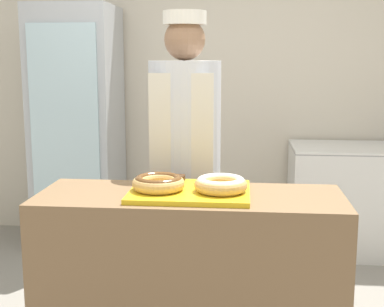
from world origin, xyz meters
name	(u,v)px	position (x,y,z in m)	size (l,w,h in m)	color
wall_back	(215,79)	(0.00, 2.13, 1.35)	(8.00, 0.06, 2.70)	beige
display_counter	(190,282)	(0.00, 0.00, 0.44)	(1.46, 0.54, 0.89)	brown
serving_tray	(190,192)	(0.00, 0.00, 0.90)	(0.57, 0.44, 0.02)	yellow
donut_chocolate_glaze	(158,182)	(-0.15, -0.03, 0.95)	(0.25, 0.25, 0.07)	tan
donut_light_glaze	(221,184)	(0.15, -0.03, 0.95)	(0.25, 0.25, 0.07)	tan
brownie_back_left	(177,178)	(-0.08, 0.16, 0.93)	(0.07, 0.07, 0.03)	#382111
brownie_back_right	(209,179)	(0.08, 0.16, 0.93)	(0.07, 0.07, 0.03)	#382111
baker_person	(185,160)	(-0.09, 0.60, 0.94)	(0.42, 0.42, 1.79)	#4C4C51
beverage_fridge	(78,128)	(-1.09, 1.74, 0.97)	(0.64, 0.65, 1.94)	#ADB2B7
chest_freezer	(355,199)	(1.14, 1.75, 0.43)	(1.02, 0.64, 0.85)	silver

